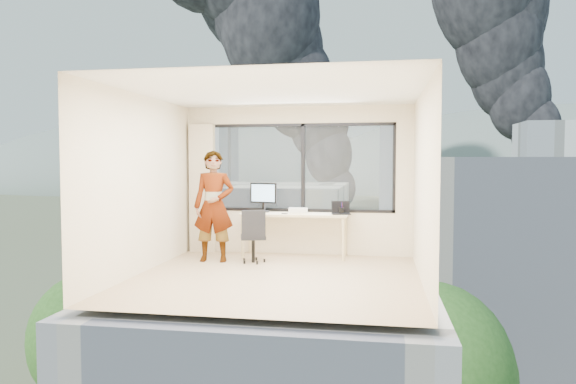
% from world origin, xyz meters
% --- Properties ---
extents(floor, '(4.00, 4.00, 0.01)m').
position_xyz_m(floor, '(0.00, 0.00, 0.00)').
color(floor, tan).
rests_on(floor, ground).
extents(ceiling, '(4.00, 4.00, 0.01)m').
position_xyz_m(ceiling, '(0.00, 0.00, 2.60)').
color(ceiling, white).
rests_on(ceiling, ground).
extents(wall_front, '(4.00, 0.01, 2.60)m').
position_xyz_m(wall_front, '(0.00, -2.00, 1.30)').
color(wall_front, beige).
rests_on(wall_front, ground).
extents(wall_left, '(0.01, 4.00, 2.60)m').
position_xyz_m(wall_left, '(-2.00, 0.00, 1.30)').
color(wall_left, beige).
rests_on(wall_left, ground).
extents(wall_right, '(0.01, 4.00, 2.60)m').
position_xyz_m(wall_right, '(2.00, 0.00, 1.30)').
color(wall_right, beige).
rests_on(wall_right, ground).
extents(window_wall, '(3.30, 0.16, 1.55)m').
position_xyz_m(window_wall, '(0.05, 2.00, 1.52)').
color(window_wall, black).
rests_on(window_wall, ground).
extents(curtain, '(0.45, 0.14, 2.30)m').
position_xyz_m(curtain, '(-1.72, 1.88, 1.15)').
color(curtain, '#C6B49B').
rests_on(curtain, floor).
extents(desk, '(1.80, 0.60, 0.75)m').
position_xyz_m(desk, '(0.00, 1.66, 0.38)').
color(desk, beige).
rests_on(desk, floor).
extents(chair, '(0.55, 0.55, 0.88)m').
position_xyz_m(chair, '(-0.58, 1.03, 0.44)').
color(chair, black).
rests_on(chair, floor).
extents(person, '(0.70, 0.49, 1.81)m').
position_xyz_m(person, '(-1.23, 1.03, 0.91)').
color(person, '#2D2D33').
rests_on(person, floor).
extents(monitor, '(0.53, 0.27, 0.52)m').
position_xyz_m(monitor, '(-0.57, 1.79, 1.01)').
color(monitor, black).
rests_on(monitor, desk).
extents(game_console, '(0.36, 0.31, 0.08)m').
position_xyz_m(game_console, '(0.03, 1.87, 0.79)').
color(game_console, white).
rests_on(game_console, desk).
extents(laptop, '(0.36, 0.37, 0.20)m').
position_xyz_m(laptop, '(0.80, 1.61, 0.85)').
color(laptop, black).
rests_on(laptop, desk).
extents(cellphone, '(0.11, 0.06, 0.01)m').
position_xyz_m(cellphone, '(-0.15, 1.53, 0.76)').
color(cellphone, black).
rests_on(cellphone, desk).
extents(pen_cup, '(0.09, 0.09, 0.11)m').
position_xyz_m(pen_cup, '(0.80, 1.65, 0.80)').
color(pen_cup, black).
rests_on(pen_cup, desk).
extents(handbag, '(0.26, 0.15, 0.19)m').
position_xyz_m(handbag, '(0.80, 1.87, 0.85)').
color(handbag, '#0D4C50').
rests_on(handbag, desk).
extents(exterior_ground, '(400.00, 400.00, 0.04)m').
position_xyz_m(exterior_ground, '(0.00, 120.00, -14.00)').
color(exterior_ground, '#515B3D').
rests_on(exterior_ground, ground).
extents(near_bldg_a, '(16.00, 12.00, 14.00)m').
position_xyz_m(near_bldg_a, '(-9.00, 30.00, -7.00)').
color(near_bldg_a, '#F3ECCB').
rests_on(near_bldg_a, exterior_ground).
extents(near_bldg_b, '(14.00, 13.00, 16.00)m').
position_xyz_m(near_bldg_b, '(12.00, 38.00, -6.00)').
color(near_bldg_b, white).
rests_on(near_bldg_b, exterior_ground).
extents(far_tower_a, '(14.00, 14.00, 28.00)m').
position_xyz_m(far_tower_a, '(-35.00, 95.00, 0.00)').
color(far_tower_a, silver).
rests_on(far_tower_a, exterior_ground).
extents(far_tower_b, '(13.00, 13.00, 30.00)m').
position_xyz_m(far_tower_b, '(8.00, 120.00, 1.00)').
color(far_tower_b, silver).
rests_on(far_tower_b, exterior_ground).
extents(far_tower_c, '(15.00, 15.00, 26.00)m').
position_xyz_m(far_tower_c, '(45.00, 140.00, -1.00)').
color(far_tower_c, silver).
rests_on(far_tower_c, exterior_ground).
extents(far_tower_d, '(16.00, 14.00, 22.00)m').
position_xyz_m(far_tower_d, '(-60.00, 150.00, -3.00)').
color(far_tower_d, silver).
rests_on(far_tower_d, exterior_ground).
extents(hill_a, '(288.00, 216.00, 90.00)m').
position_xyz_m(hill_a, '(-120.00, 320.00, -14.00)').
color(hill_a, slate).
rests_on(hill_a, exterior_ground).
extents(hill_b, '(300.00, 220.00, 96.00)m').
position_xyz_m(hill_b, '(100.00, 320.00, -14.00)').
color(hill_b, slate).
rests_on(hill_b, exterior_ground).
extents(tree_a, '(7.00, 7.00, 8.00)m').
position_xyz_m(tree_a, '(-16.00, 22.00, -10.00)').
color(tree_a, '#28531B').
rests_on(tree_a, exterior_ground).
extents(smoke_plume_a, '(40.00, 24.00, 90.00)m').
position_xyz_m(smoke_plume_a, '(-10.00, 150.00, 39.00)').
color(smoke_plume_a, black).
rests_on(smoke_plume_a, exterior_ground).
extents(smoke_plume_b, '(30.00, 18.00, 70.00)m').
position_xyz_m(smoke_plume_b, '(55.00, 170.00, 27.00)').
color(smoke_plume_b, black).
rests_on(smoke_plume_b, exterior_ground).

